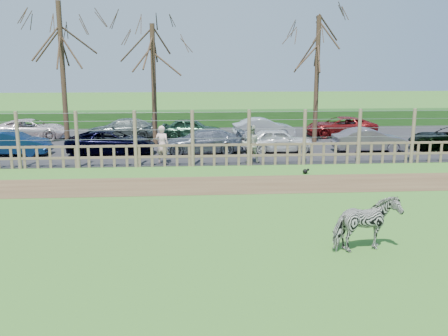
{
  "coord_description": "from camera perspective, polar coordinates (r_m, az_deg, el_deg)",
  "views": [
    {
      "loc": [
        -0.15,
        -13.76,
        4.66
      ],
      "look_at": [
        1.0,
        2.5,
        1.1
      ],
      "focal_mm": 40.0,
      "sensor_mm": 36.0,
      "label": 1
    }
  ],
  "objects": [
    {
      "name": "ground",
      "position": [
        14.53,
        -3.26,
        -6.41
      ],
      "size": [
        120.0,
        120.0,
        0.0
      ],
      "primitive_type": "plane",
      "color": "#559C43",
      "rests_on": "ground"
    },
    {
      "name": "dirt_strip",
      "position": [
        18.85,
        -3.47,
        -2.01
      ],
      "size": [
        34.0,
        2.8,
        0.01
      ],
      "primitive_type": "cube",
      "color": "brown",
      "rests_on": "ground"
    },
    {
      "name": "asphalt",
      "position": [
        28.64,
        -3.7,
        2.96
      ],
      "size": [
        44.0,
        13.0,
        0.04
      ],
      "primitive_type": "cube",
      "color": "#232326",
      "rests_on": "ground"
    },
    {
      "name": "hedge",
      "position": [
        35.5,
        -3.8,
        5.64
      ],
      "size": [
        46.0,
        2.0,
        1.1
      ],
      "primitive_type": "cube",
      "color": "#1E4716",
      "rests_on": "ground"
    },
    {
      "name": "fence",
      "position": [
        22.1,
        -3.6,
        2.24
      ],
      "size": [
        30.16,
        0.16,
        2.5
      ],
      "color": "brown",
      "rests_on": "ground"
    },
    {
      "name": "tree_left",
      "position": [
        27.04,
        -18.17,
        13.75
      ],
      "size": [
        4.8,
        4.8,
        7.88
      ],
      "color": "#3D2B1E",
      "rests_on": "ground"
    },
    {
      "name": "tree_mid",
      "position": [
        27.33,
        -8.13,
        12.63
      ],
      "size": [
        4.8,
        4.8,
        6.83
      ],
      "color": "#3D2B1E",
      "rests_on": "ground"
    },
    {
      "name": "tree_right",
      "position": [
        28.68,
        10.68,
        13.27
      ],
      "size": [
        4.8,
        4.8,
        7.35
      ],
      "color": "#3D2B1E",
      "rests_on": "ground"
    },
    {
      "name": "zebra",
      "position": [
        12.81,
        15.94,
        -6.19
      ],
      "size": [
        1.79,
        1.18,
        1.39
      ],
      "primitive_type": "imported",
      "rotation": [
        0.0,
        0.0,
        1.85
      ],
      "color": "gray",
      "rests_on": "ground"
    },
    {
      "name": "visitor_a",
      "position": [
        22.65,
        -7.09,
        2.67
      ],
      "size": [
        0.73,
        0.6,
        1.72
      ],
      "primitive_type": "imported",
      "rotation": [
        0.0,
        0.0,
        2.8
      ],
      "color": "beige",
      "rests_on": "asphalt"
    },
    {
      "name": "visitor_b",
      "position": [
        22.72,
        3.08,
        2.78
      ],
      "size": [
        0.85,
        0.66,
        1.72
      ],
      "primitive_type": "imported",
      "rotation": [
        0.0,
        0.0,
        3.15
      ],
      "color": "beige",
      "rests_on": "asphalt"
    },
    {
      "name": "crow",
      "position": [
        20.98,
        9.29,
        -0.37
      ],
      "size": [
        0.28,
        0.21,
        0.23
      ],
      "color": "black",
      "rests_on": "ground"
    },
    {
      "name": "car_1",
      "position": [
        26.58,
        -23.08,
        2.62
      ],
      "size": [
        3.69,
        1.41,
        1.2
      ],
      "primitive_type": "imported",
      "rotation": [
        0.0,
        0.0,
        1.53
      ],
      "color": "#0B2348",
      "rests_on": "asphalt"
    },
    {
      "name": "car_2",
      "position": [
        25.38,
        -12.76,
        2.89
      ],
      "size": [
        4.39,
        2.14,
        1.2
      ],
      "primitive_type": "imported",
      "rotation": [
        0.0,
        0.0,
        1.54
      ],
      "color": "black",
      "rests_on": "asphalt"
    },
    {
      "name": "car_3",
      "position": [
        25.04,
        -2.55,
        3.06
      ],
      "size": [
        4.25,
        1.99,
        1.2
      ],
      "primitive_type": "imported",
      "rotation": [
        0.0,
        0.0,
        4.79
      ],
      "color": "slate",
      "rests_on": "asphalt"
    },
    {
      "name": "car_4",
      "position": [
        25.49,
        6.23,
        3.17
      ],
      "size": [
        3.53,
        1.45,
        1.2
      ],
      "primitive_type": "imported",
      "rotation": [
        0.0,
        0.0,
        1.58
      ],
      "color": "white",
      "rests_on": "asphalt"
    },
    {
      "name": "car_5",
      "position": [
        26.47,
        16.25,
        3.09
      ],
      "size": [
        3.66,
        1.34,
        1.2
      ],
      "primitive_type": "imported",
      "rotation": [
        0.0,
        0.0,
        1.59
      ],
      "color": "#5D5762",
      "rests_on": "asphalt"
    },
    {
      "name": "car_8",
      "position": [
        31.51,
        -21.14,
        4.15
      ],
      "size": [
        4.38,
        2.12,
        1.2
      ],
      "primitive_type": "imported",
      "rotation": [
        0.0,
        0.0,
        1.6
      ],
      "color": "silver",
      "rests_on": "asphalt"
    },
    {
      "name": "car_9",
      "position": [
        30.12,
        -11.63,
        4.39
      ],
      "size": [
        4.3,
        2.15,
        1.2
      ],
      "primitive_type": "imported",
      "rotation": [
        0.0,
        0.0,
        4.83
      ],
      "color": "#58655F",
      "rests_on": "asphalt"
    },
    {
      "name": "car_10",
      "position": [
        29.76,
        -3.73,
        4.52
      ],
      "size": [
        3.67,
        1.83,
        1.2
      ],
      "primitive_type": "imported",
      "rotation": [
        0.0,
        0.0,
        1.45
      ],
      "color": "#224730",
      "rests_on": "asphalt"
    },
    {
      "name": "car_11",
      "position": [
        29.99,
        4.54,
        4.57
      ],
      "size": [
        3.74,
        1.6,
        1.2
      ],
      "primitive_type": "imported",
      "rotation": [
        0.0,
        0.0,
        1.66
      ],
      "color": "#AEB2B7",
      "rests_on": "asphalt"
    },
    {
      "name": "car_12",
      "position": [
        31.4,
        13.13,
        4.63
      ],
      "size": [
        4.32,
        2.0,
        1.2
      ],
      "primitive_type": "imported",
      "rotation": [
        0.0,
        0.0,
        4.71
      ],
      "color": "maroon",
      "rests_on": "asphalt"
    }
  ]
}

